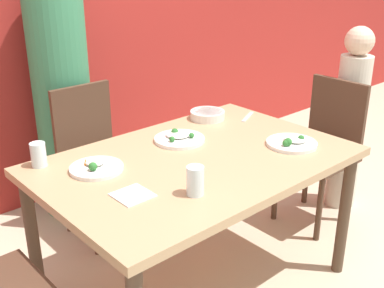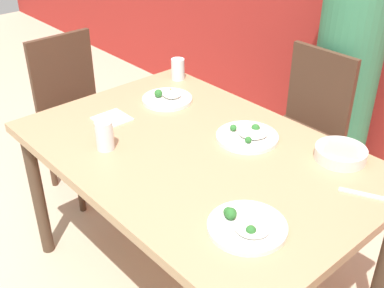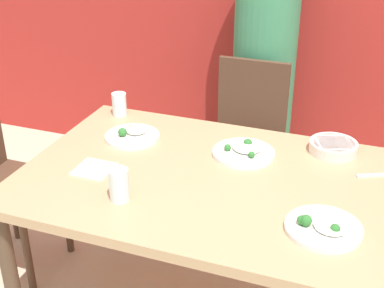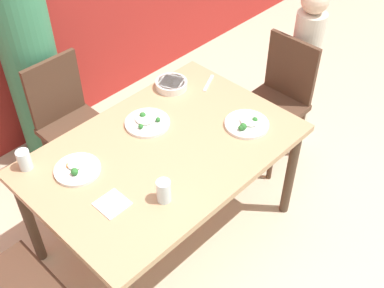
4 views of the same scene
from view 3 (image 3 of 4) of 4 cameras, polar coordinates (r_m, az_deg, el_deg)
name	(u,v)px [view 3 (image 3 of 4)]	position (r m, az deg, el deg)	size (l,w,h in m)	color
dining_table	(210,193)	(2.09, 1.91, -5.25)	(1.45, 0.96, 0.73)	tan
chair_adult_spot	(245,140)	(2.87, 5.71, 0.47)	(0.40, 0.40, 0.90)	#4C3323
person_adult	(264,73)	(3.09, 7.64, 7.56)	(0.35, 0.35, 1.64)	#387F56
bowl_curry	(333,147)	(2.29, 14.83, -0.28)	(0.20, 0.20, 0.05)	silver
plate_rice_adult	(324,227)	(1.80, 13.89, -8.63)	(0.25, 0.25, 0.06)	white
plate_rice_child	(132,135)	(2.35, -6.38, 0.91)	(0.24, 0.24, 0.06)	white
plate_noodles	(244,152)	(2.21, 5.59, -0.81)	(0.26, 0.26, 0.05)	white
glass_water_tall	(119,185)	(1.90, -7.79, -4.35)	(0.07, 0.07, 0.12)	silver
glass_water_short	(119,104)	(2.57, -7.76, 4.22)	(0.07, 0.07, 0.11)	silver
napkin_folded	(94,169)	(2.13, -10.39, -2.64)	(0.14, 0.14, 0.01)	white
fork_steel	(379,175)	(2.17, 19.35, -3.14)	(0.17, 0.10, 0.01)	silver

